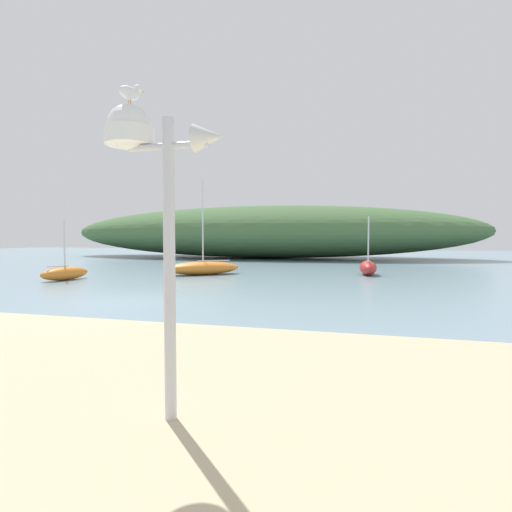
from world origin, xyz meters
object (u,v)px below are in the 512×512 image
(sailboat_far_right, at_px, (203,268))
(sailboat_centre_water, at_px, (368,267))
(seagull_on_radar, at_px, (131,92))
(mast_structure, at_px, (147,160))
(sailboat_by_sandbar, at_px, (65,273))

(sailboat_far_right, distance_m, sailboat_centre_water, 9.19)
(seagull_on_radar, height_order, sailboat_far_right, sailboat_far_right)
(seagull_on_radar, height_order, sailboat_centre_water, seagull_on_radar)
(mast_structure, height_order, sailboat_far_right, sailboat_far_right)
(sailboat_far_right, bearing_deg, sailboat_by_sandbar, -140.93)
(sailboat_by_sandbar, bearing_deg, sailboat_centre_water, 24.74)
(sailboat_far_right, relative_size, sailboat_centre_water, 1.62)
(sailboat_by_sandbar, xyz_separation_m, sailboat_far_right, (5.41, 4.40, 0.05))
(mast_structure, distance_m, seagull_on_radar, 0.73)
(sailboat_by_sandbar, xyz_separation_m, sailboat_centre_water, (14.34, 6.61, 0.07))
(mast_structure, bearing_deg, seagull_on_radar, 175.19)
(sailboat_far_right, xyz_separation_m, sailboat_centre_water, (8.92, 2.21, 0.03))
(mast_structure, xyz_separation_m, seagull_on_radar, (-0.18, 0.02, 0.70))
(seagull_on_radar, bearing_deg, mast_structure, -4.81)
(seagull_on_radar, distance_m, sailboat_centre_water, 19.75)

